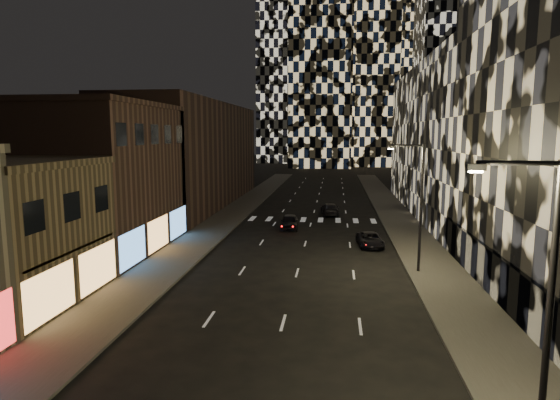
% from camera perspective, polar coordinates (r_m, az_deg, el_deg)
% --- Properties ---
extents(sidewalk_left, '(4.00, 120.00, 0.15)m').
position_cam_1_polar(sidewalk_left, '(55.60, -6.44, -2.11)').
color(sidewalk_left, '#47443F').
rests_on(sidewalk_left, ground).
extents(sidewalk_right, '(4.00, 120.00, 0.15)m').
position_cam_1_polar(sidewalk_right, '(54.66, 14.45, -2.49)').
color(sidewalk_right, '#47443F').
rests_on(sidewalk_right, ground).
extents(curb_left, '(0.20, 120.00, 0.15)m').
position_cam_1_polar(curb_left, '(55.16, -4.31, -2.16)').
color(curb_left, '#4C4C47').
rests_on(curb_left, ground).
extents(curb_right, '(0.20, 120.00, 0.15)m').
position_cam_1_polar(curb_right, '(54.41, 12.26, -2.47)').
color(curb_right, '#4C4C47').
rests_on(curb_right, ground).
extents(retail_brown, '(10.00, 15.00, 12.00)m').
position_cam_1_polar(retail_brown, '(41.84, -21.21, 2.25)').
color(retail_brown, '#51372E').
rests_on(retail_brown, ground).
extents(retail_filler_left, '(10.00, 40.00, 14.00)m').
position_cam_1_polar(retail_filler_left, '(66.29, -10.48, 5.46)').
color(retail_filler_left, '#51372E').
rests_on(retail_filler_left, ground).
extents(midrise_base, '(0.60, 25.00, 3.00)m').
position_cam_1_polar(midrise_base, '(30.57, 25.28, -8.55)').
color(midrise_base, '#383838').
rests_on(midrise_base, ground).
extents(midrise_filler_right, '(16.00, 40.00, 18.00)m').
position_cam_1_polar(midrise_filler_right, '(62.74, 23.03, 6.65)').
color(midrise_filler_right, '#232326').
rests_on(midrise_filler_right, ground).
extents(tower_center_low, '(18.00, 18.00, 95.00)m').
position_cam_1_polar(tower_center_low, '(148.21, 5.17, 22.73)').
color(tower_center_low, black).
rests_on(tower_center_low, ground).
extents(streetlight_near, '(2.55, 0.25, 9.00)m').
position_cam_1_polar(streetlight_near, '(15.14, 29.26, -10.18)').
color(streetlight_near, black).
rests_on(streetlight_near, sidewalk_right).
extents(streetlight_far, '(2.55, 0.25, 9.00)m').
position_cam_1_polar(streetlight_far, '(34.06, 16.44, 0.17)').
color(streetlight_far, black).
rests_on(streetlight_far, sidewalk_right).
extents(car_dark_midlane, '(1.99, 4.44, 1.48)m').
position_cam_1_polar(car_dark_midlane, '(48.89, 1.16, -2.67)').
color(car_dark_midlane, black).
rests_on(car_dark_midlane, ground).
extents(car_dark_oncoming, '(2.45, 5.10, 1.43)m').
position_cam_1_polar(car_dark_oncoming, '(57.57, 6.10, -1.11)').
color(car_dark_oncoming, black).
rests_on(car_dark_oncoming, ground).
extents(car_dark_rightlane, '(2.42, 4.55, 1.22)m').
position_cam_1_polar(car_dark_rightlane, '(42.00, 10.93, -4.78)').
color(car_dark_rightlane, black).
rests_on(car_dark_rightlane, ground).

